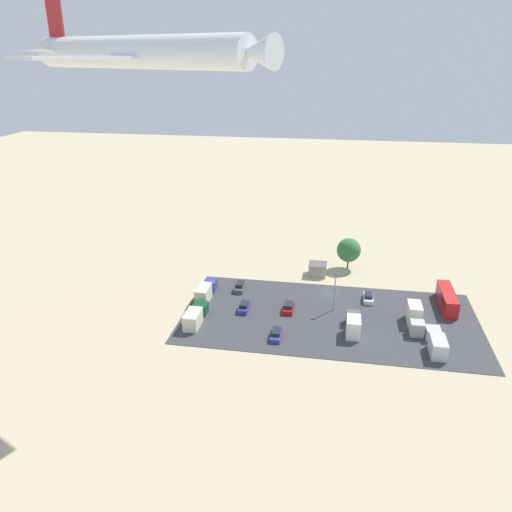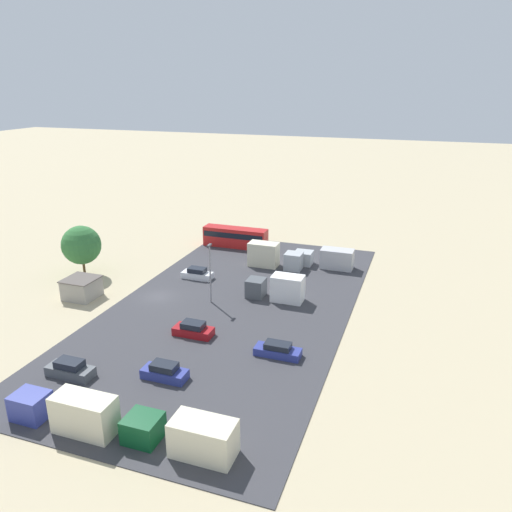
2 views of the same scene
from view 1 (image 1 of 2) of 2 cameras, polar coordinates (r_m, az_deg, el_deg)
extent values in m
plane|color=tan|center=(104.96, 8.56, -4.27)|extent=(400.00, 400.00, 0.00)
cube|color=#38383D|center=(95.84, 8.36, -6.96)|extent=(55.07, 28.28, 0.08)
cube|color=#9E998E|center=(112.77, 7.05, -1.55)|extent=(3.77, 3.83, 2.52)
cube|color=#59514C|center=(112.25, 7.09, -0.93)|extent=(4.01, 4.07, 0.12)
cube|color=red|center=(104.87, 21.00, -4.59)|extent=(2.48, 10.83, 3.26)
cube|color=black|center=(104.62, 21.04, -4.30)|extent=(2.52, 10.40, 0.91)
cube|color=silver|center=(103.14, 12.70, -4.77)|extent=(1.83, 4.36, 0.89)
cube|color=#1E232D|center=(102.80, 12.74, -4.38)|extent=(1.53, 2.44, 0.65)
cube|color=navy|center=(88.63, 2.33, -8.99)|extent=(1.78, 4.72, 0.81)
cube|color=#1E232D|center=(88.26, 2.34, -8.60)|extent=(1.49, 2.65, 0.60)
cube|color=navy|center=(97.18, -1.35, -5.94)|extent=(1.78, 4.33, 0.91)
cube|color=#1E232D|center=(96.81, -1.35, -5.53)|extent=(1.50, 2.43, 0.67)
cube|color=maroon|center=(97.13, 3.75, -6.00)|extent=(1.91, 4.37, 0.90)
cube|color=#1E232D|center=(96.76, 3.76, -5.60)|extent=(1.60, 2.45, 0.66)
cube|color=#4C5156|center=(105.13, -1.84, -3.63)|extent=(1.82, 4.58, 0.95)
cube|color=#1E232D|center=(104.78, -1.84, -3.23)|extent=(1.53, 2.56, 0.69)
cube|color=#ADB2B7|center=(93.07, 19.56, -8.33)|extent=(2.50, 2.69, 2.03)
cube|color=#B2B2B7|center=(88.56, 20.08, -9.73)|extent=(2.50, 4.78, 2.90)
cube|color=#0C4723|center=(96.40, -6.36, -5.96)|extent=(2.57, 2.71, 2.01)
cube|color=beige|center=(91.89, -7.24, -7.20)|extent=(2.57, 4.83, 2.87)
cube|color=navy|center=(105.23, -5.24, -3.31)|extent=(2.34, 2.83, 2.21)
cube|color=beige|center=(100.40, -6.02, -4.37)|extent=(2.34, 5.04, 3.16)
cube|color=#4C5156|center=(93.88, 11.02, -6.97)|extent=(2.43, 2.24, 2.34)
cube|color=white|center=(89.95, 11.07, -7.99)|extent=(2.43, 3.98, 3.34)
cube|color=#ADB2B7|center=(93.24, 17.92, -7.87)|extent=(2.42, 2.47, 2.51)
cube|color=beige|center=(97.04, 17.63, -6.23)|extent=(2.42, 4.40, 3.58)
cylinder|color=brown|center=(117.12, 10.45, -0.83)|extent=(0.36, 0.36, 2.50)
sphere|color=#337038|center=(115.89, 10.56, 0.68)|extent=(5.50, 5.50, 5.50)
cylinder|color=gray|center=(96.83, 8.96, -4.19)|extent=(0.20, 0.20, 7.37)
cube|color=#4C4C51|center=(95.19, 9.10, -2.10)|extent=(0.90, 0.28, 0.20)
cylinder|color=white|center=(62.94, -13.69, 21.70)|extent=(30.39, 16.77, 3.61)
cone|color=white|center=(51.68, 0.15, 22.28)|extent=(5.05, 4.79, 3.43)
cube|color=white|center=(62.94, -13.64, 21.21)|extent=(16.19, 27.86, 0.36)
cube|color=white|center=(73.36, -21.25, 21.03)|extent=(6.34, 10.18, 0.24)
cube|color=#B22323|center=(74.00, -22.01, 23.95)|extent=(2.72, 1.47, 5.10)
camera|label=2|loc=(83.81, -29.15, 5.58)|focal=35.00mm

